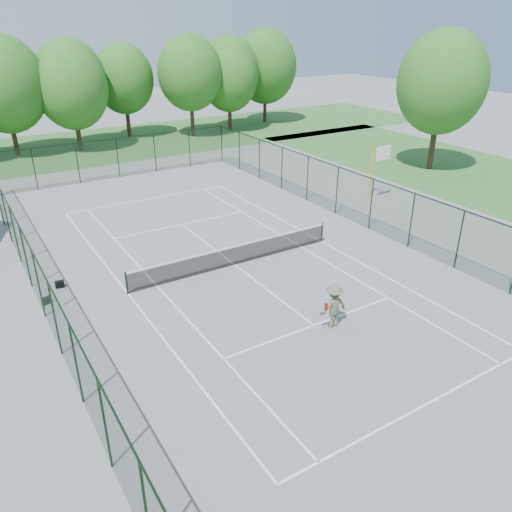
# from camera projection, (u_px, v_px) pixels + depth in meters

# --- Properties ---
(ground) EXTENTS (140.00, 140.00, 0.00)m
(ground) POSITION_uv_depth(u_px,v_px,m) (235.00, 265.00, 24.86)
(ground) COLOR gray
(ground) RESTS_ON ground
(grass_far) EXTENTS (80.00, 16.00, 0.01)m
(grass_far) POSITION_uv_depth(u_px,v_px,m) (80.00, 147.00, 47.86)
(grass_far) COLOR #3C7132
(grass_far) RESTS_ON ground
(grass_side) EXTENTS (14.00, 40.00, 0.01)m
(grass_side) POSITION_uv_depth(u_px,v_px,m) (474.00, 174.00, 39.36)
(grass_side) COLOR #3C7132
(grass_side) RESTS_ON ground
(court_lines) EXTENTS (11.05, 23.85, 0.01)m
(court_lines) POSITION_uv_depth(u_px,v_px,m) (235.00, 265.00, 24.86)
(court_lines) COLOR white
(court_lines) RESTS_ON ground
(tennis_net) EXTENTS (11.08, 0.08, 1.10)m
(tennis_net) POSITION_uv_depth(u_px,v_px,m) (235.00, 254.00, 24.61)
(tennis_net) COLOR black
(tennis_net) RESTS_ON ground
(fence_enclosure) EXTENTS (18.05, 36.05, 3.02)m
(fence_enclosure) POSITION_uv_depth(u_px,v_px,m) (234.00, 236.00, 24.19)
(fence_enclosure) COLOR #1C3721
(fence_enclosure) RESTS_ON ground
(tree_line_far) EXTENTS (39.40, 6.40, 9.70)m
(tree_line_far) POSITION_uv_depth(u_px,v_px,m) (70.00, 81.00, 45.29)
(tree_line_far) COLOR #3E271D
(tree_line_far) RESTS_ON ground
(basketball_goal) EXTENTS (1.20, 1.43, 3.65)m
(basketball_goal) POSITION_uv_depth(u_px,v_px,m) (378.00, 161.00, 33.02)
(basketball_goal) COLOR gold
(basketball_goal) RESTS_ON ground
(tree_side) EXTENTS (6.73, 6.73, 10.66)m
(tree_side) POSITION_uv_depth(u_px,v_px,m) (442.00, 82.00, 37.96)
(tree_side) COLOR #3E271D
(tree_side) RESTS_ON ground
(sports_bag_a) EXTENTS (0.42, 0.31, 0.30)m
(sports_bag_a) POSITION_uv_depth(u_px,v_px,m) (47.00, 301.00, 21.41)
(sports_bag_a) COLOR black
(sports_bag_a) RESTS_ON ground
(sports_bag_b) EXTENTS (0.43, 0.30, 0.31)m
(sports_bag_b) POSITION_uv_depth(u_px,v_px,m) (60.00, 284.00, 22.72)
(sports_bag_b) COLOR black
(sports_bag_b) RESTS_ON ground
(tennis_player) EXTENTS (2.12, 0.89, 1.84)m
(tennis_player) POSITION_uv_depth(u_px,v_px,m) (333.00, 306.00, 19.53)
(tennis_player) COLOR #5B6146
(tennis_player) RESTS_ON ground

